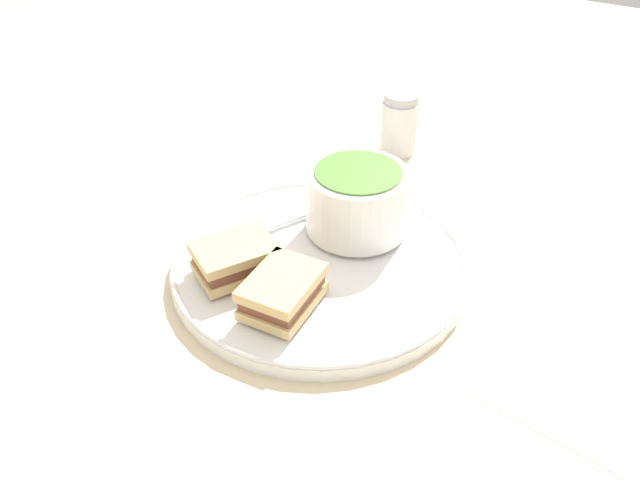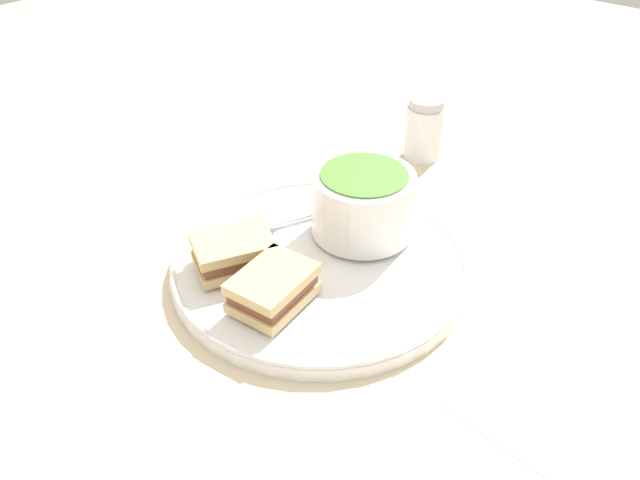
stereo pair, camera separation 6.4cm
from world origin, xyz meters
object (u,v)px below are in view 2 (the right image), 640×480
(soup_bowl, at_px, (363,203))
(salt_shaker, at_px, (424,129))
(sandwich_half_far, at_px, (273,288))
(spoon, at_px, (270,224))
(sandwich_half_near, at_px, (234,252))

(soup_bowl, xyz_separation_m, salt_shaker, (0.22, 0.06, -0.01))
(sandwich_half_far, bearing_deg, salt_shaker, 9.77)
(spoon, relative_size, salt_shaker, 1.42)
(spoon, xyz_separation_m, sandwich_half_far, (-0.09, -0.09, 0.01))
(spoon, relative_size, sandwich_half_far, 1.44)
(soup_bowl, height_order, spoon, soup_bowl)
(sandwich_half_near, bearing_deg, spoon, 14.42)
(sandwich_half_far, relative_size, salt_shaker, 0.98)
(spoon, xyz_separation_m, salt_shaker, (0.28, -0.03, 0.02))
(sandwich_half_far, bearing_deg, soup_bowl, 2.12)
(salt_shaker, bearing_deg, soup_bowl, -165.18)
(soup_bowl, bearing_deg, sandwich_half_far, -177.88)
(sandwich_half_near, xyz_separation_m, salt_shaker, (0.35, -0.01, 0.01))
(sandwich_half_near, height_order, sandwich_half_far, same)
(spoon, bearing_deg, salt_shaker, -161.20)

